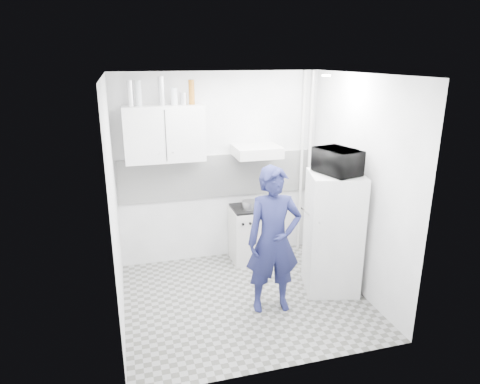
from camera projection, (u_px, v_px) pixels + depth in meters
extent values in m
plane|color=gray|center=(245.00, 299.00, 5.13)|extent=(2.80, 2.80, 0.00)
plane|color=white|center=(246.00, 74.00, 4.34)|extent=(2.80, 2.80, 0.00)
plane|color=white|center=(220.00, 169.00, 5.88)|extent=(2.80, 0.00, 2.80)
plane|color=white|center=(114.00, 207.00, 4.38)|extent=(0.00, 2.60, 2.60)
plane|color=white|center=(358.00, 186.00, 5.09)|extent=(0.00, 2.60, 2.60)
imported|color=#1A1D47|center=(274.00, 240.00, 4.71)|extent=(0.65, 0.46, 1.68)
cube|color=silver|center=(248.00, 234.00, 6.02)|extent=(0.48, 0.48, 0.76)
cube|color=silver|center=(333.00, 233.00, 5.17)|extent=(0.75, 0.75, 1.48)
cube|color=black|center=(249.00, 208.00, 5.90)|extent=(0.46, 0.46, 0.03)
cylinder|color=silver|center=(249.00, 205.00, 5.83)|extent=(0.20, 0.20, 0.11)
imported|color=black|center=(338.00, 161.00, 4.90)|extent=(0.60, 0.48, 0.29)
cylinder|color=silver|center=(130.00, 93.00, 5.12)|extent=(0.07, 0.07, 0.31)
cylinder|color=#B2B7BC|center=(138.00, 93.00, 5.14)|extent=(0.08, 0.08, 0.30)
cylinder|color=silver|center=(161.00, 91.00, 5.21)|extent=(0.08, 0.08, 0.35)
cylinder|color=#B2B7BC|center=(174.00, 96.00, 5.27)|extent=(0.08, 0.08, 0.21)
cylinder|color=silver|center=(183.00, 98.00, 5.30)|extent=(0.08, 0.08, 0.15)
cylinder|color=brown|center=(192.00, 92.00, 5.31)|extent=(0.08, 0.08, 0.30)
cube|color=silver|center=(164.00, 134.00, 5.37)|extent=(1.00, 0.35, 0.70)
cube|color=silver|center=(257.00, 151.00, 5.69)|extent=(0.60, 0.50, 0.14)
cube|color=white|center=(220.00, 176.00, 5.90)|extent=(2.74, 0.03, 0.60)
cylinder|color=silver|center=(309.00, 164.00, 6.14)|extent=(0.05, 0.05, 2.60)
cylinder|color=silver|center=(301.00, 164.00, 6.11)|extent=(0.04, 0.04, 2.60)
cylinder|color=white|center=(326.00, 75.00, 4.79)|extent=(0.10, 0.10, 0.02)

